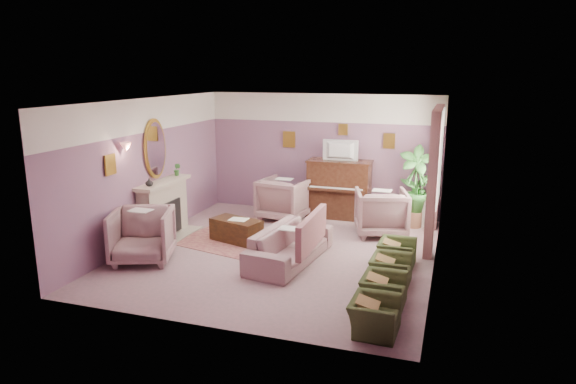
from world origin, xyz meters
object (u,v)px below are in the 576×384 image
(olive_chair_b, at_px, (384,286))
(piano, at_px, (339,190))
(television, at_px, (340,149))
(floral_armchair_right, at_px, (381,210))
(olive_chair_a, at_px, (375,311))
(floral_armchair_left, at_px, (284,197))
(side_table, at_px, (416,209))
(olive_chair_c, at_px, (391,266))
(olive_chair_d, at_px, (397,249))
(coffee_table, at_px, (236,230))
(sofa, at_px, (290,238))
(floral_armchair_front, at_px, (142,233))

(olive_chair_b, bearing_deg, piano, 110.67)
(television, xyz_separation_m, floral_armchair_right, (1.11, -0.96, -1.08))
(floral_armchair_right, height_order, olive_chair_a, floral_armchair_right)
(television, distance_m, floral_armchair_left, 1.65)
(floral_armchair_left, height_order, olive_chair_a, floral_armchair_left)
(side_table, bearing_deg, olive_chair_a, -91.17)
(olive_chair_c, height_order, olive_chair_d, same)
(olive_chair_b, height_order, side_table, side_table)
(television, bearing_deg, coffee_table, -124.06)
(sofa, relative_size, floral_armchair_front, 2.02)
(olive_chair_a, relative_size, side_table, 1.00)
(olive_chair_c, distance_m, side_table, 3.45)
(olive_chair_d, bearing_deg, olive_chair_a, -90.00)
(coffee_table, height_order, floral_armchair_front, floral_armchair_front)
(olive_chair_d, distance_m, side_table, 2.63)
(floral_armchair_front, distance_m, side_table, 5.83)
(coffee_table, bearing_deg, sofa, -27.97)
(olive_chair_a, relative_size, olive_chair_b, 1.00)
(side_table, bearing_deg, coffee_table, -144.97)
(olive_chair_a, xyz_separation_m, olive_chair_b, (0.00, 0.82, 0.00))
(piano, distance_m, olive_chair_b, 4.62)
(coffee_table, relative_size, side_table, 1.43)
(olive_chair_b, bearing_deg, floral_armchair_right, 98.87)
(piano, distance_m, side_table, 1.76)
(floral_armchair_left, height_order, olive_chair_b, floral_armchair_left)
(sofa, bearing_deg, olive_chair_d, 11.84)
(floral_armchair_left, xyz_separation_m, side_table, (2.88, 0.51, -0.17))
(olive_chair_b, bearing_deg, television, 110.89)
(television, xyz_separation_m, floral_armchair_front, (-2.68, -3.80, -1.08))
(coffee_table, relative_size, olive_chair_a, 1.43)
(floral_armchair_right, relative_size, olive_chair_b, 1.51)
(floral_armchair_front, xyz_separation_m, olive_chair_b, (4.31, -0.45, -0.22))
(floral_armchair_front, bearing_deg, side_table, 40.86)
(coffee_table, distance_m, side_table, 4.00)
(floral_armchair_left, bearing_deg, olive_chair_d, -37.45)
(television, relative_size, olive_chair_c, 1.15)
(coffee_table, xyz_separation_m, olive_chair_a, (3.17, -2.79, 0.08))
(coffee_table, xyz_separation_m, floral_armchair_left, (0.40, 1.79, 0.30))
(floral_armchair_right, distance_m, side_table, 1.16)
(piano, bearing_deg, floral_armchair_left, -154.55)
(piano, xyz_separation_m, olive_chair_b, (1.63, -4.31, -0.35))
(piano, relative_size, olive_chair_b, 2.01)
(olive_chair_b, bearing_deg, side_table, 88.61)
(floral_armchair_front, height_order, olive_chair_b, floral_armchair_front)
(television, bearing_deg, olive_chair_c, -64.70)
(olive_chair_c, bearing_deg, olive_chair_b, -90.00)
(olive_chair_b, bearing_deg, coffee_table, 148.10)
(coffee_table, xyz_separation_m, sofa, (1.35, -0.72, 0.20))
(coffee_table, distance_m, floral_armchair_front, 1.92)
(coffee_table, relative_size, floral_armchair_front, 0.95)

